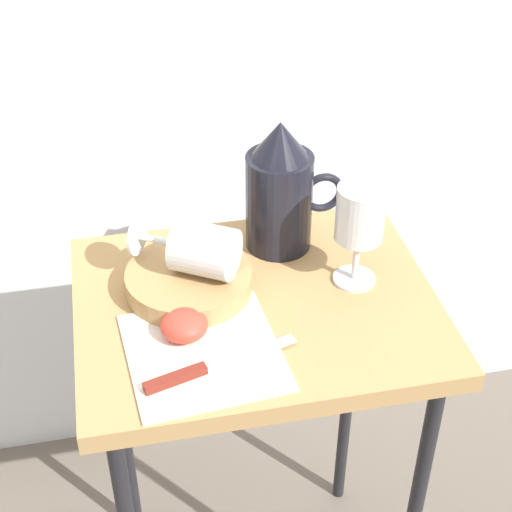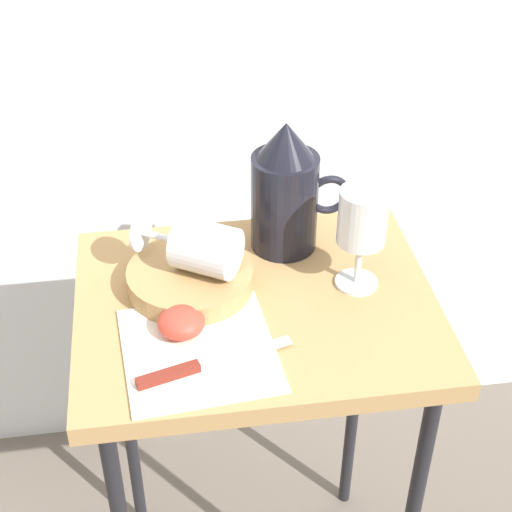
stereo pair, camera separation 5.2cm
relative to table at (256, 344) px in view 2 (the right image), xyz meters
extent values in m
cube|color=white|center=(0.00, 0.47, 0.35)|extent=(2.40, 0.03, 1.98)
cube|color=#AD8451|center=(0.00, 0.00, 0.07)|extent=(0.52, 0.42, 0.03)
cylinder|color=black|center=(-0.22, 0.17, -0.29)|extent=(0.02, 0.02, 0.70)
cylinder|color=black|center=(0.22, 0.17, -0.29)|extent=(0.02, 0.02, 0.70)
cube|color=silver|center=(-0.09, -0.09, 0.09)|extent=(0.22, 0.22, 0.00)
cylinder|color=#AD8451|center=(-0.09, 0.04, 0.11)|extent=(0.19, 0.19, 0.03)
cylinder|color=black|center=(0.06, 0.13, 0.17)|extent=(0.10, 0.10, 0.16)
cylinder|color=#B23819|center=(0.06, 0.13, 0.13)|extent=(0.10, 0.10, 0.09)
cone|color=black|center=(0.06, 0.13, 0.27)|extent=(0.09, 0.09, 0.06)
torus|color=black|center=(0.13, 0.13, 0.17)|extent=(0.07, 0.01, 0.07)
cylinder|color=silver|center=(0.15, 0.02, 0.09)|extent=(0.06, 0.06, 0.00)
cylinder|color=silver|center=(0.15, 0.02, 0.13)|extent=(0.01, 0.01, 0.07)
cylinder|color=silver|center=(0.15, 0.02, 0.21)|extent=(0.07, 0.07, 0.08)
cylinder|color=#B23819|center=(0.15, 0.02, 0.19)|extent=(0.06, 0.06, 0.04)
cylinder|color=silver|center=(-0.07, 0.04, 0.16)|extent=(0.12, 0.11, 0.08)
cylinder|color=silver|center=(-0.13, 0.08, 0.16)|extent=(0.06, 0.04, 0.01)
cylinder|color=silver|center=(-0.16, 0.09, 0.16)|extent=(0.04, 0.05, 0.06)
ellipsoid|color=#CC3D2D|center=(-0.11, -0.06, 0.11)|extent=(0.07, 0.07, 0.04)
cube|color=silver|center=(-0.03, -0.11, 0.09)|extent=(0.13, 0.05, 0.00)
cube|color=maroon|center=(-0.13, -0.14, 0.10)|extent=(0.09, 0.04, 0.01)
camera|label=1|loc=(-0.18, -0.86, 0.82)|focal=55.18mm
camera|label=2|loc=(-0.13, -0.87, 0.82)|focal=55.18mm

